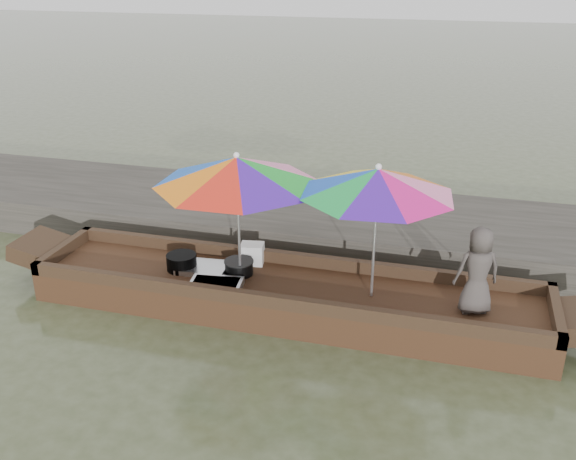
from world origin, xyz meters
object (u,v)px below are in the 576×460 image
(supply_bag, at_px, (252,254))
(umbrella_bow, at_px, (238,218))
(boat_hull, at_px, (286,297))
(vendor, at_px, (478,271))
(tray_crayfish, at_px, (215,286))
(tray_scallop, at_px, (202,268))
(cooking_pot, at_px, (182,262))
(umbrella_stern, at_px, (375,233))
(charcoal_grill, at_px, (239,268))

(supply_bag, bearing_deg, umbrella_bow, -90.77)
(boat_hull, height_order, vendor, vendor)
(tray_crayfish, distance_m, tray_scallop, 0.55)
(boat_hull, bearing_deg, tray_scallop, 175.42)
(boat_hull, relative_size, cooking_pot, 16.39)
(umbrella_stern, bearing_deg, vendor, -2.53)
(tray_scallop, xyz_separation_m, umbrella_bow, (0.52, -0.09, 0.74))
(boat_hull, distance_m, tray_crayfish, 0.85)
(tray_scallop, bearing_deg, cooking_pot, -169.31)
(vendor, bearing_deg, umbrella_stern, -22.25)
(umbrella_bow, bearing_deg, umbrella_stern, 0.00)
(umbrella_stern, bearing_deg, charcoal_grill, 176.17)
(tray_crayfish, xyz_separation_m, supply_bag, (0.19, 0.78, 0.09))
(umbrella_bow, bearing_deg, boat_hull, 0.00)
(tray_scallop, height_order, supply_bag, supply_bag)
(boat_hull, bearing_deg, charcoal_grill, 169.99)
(vendor, height_order, umbrella_bow, umbrella_bow)
(supply_bag, xyz_separation_m, vendor, (2.67, -0.48, 0.36))
(cooking_pot, xyz_separation_m, vendor, (3.45, -0.09, 0.39))
(charcoal_grill, xyz_separation_m, supply_bag, (0.06, 0.32, 0.05))
(cooking_pot, relative_size, charcoal_grill, 1.09)
(boat_hull, bearing_deg, vendor, -1.33)
(charcoal_grill, height_order, supply_bag, supply_bag)
(cooking_pot, xyz_separation_m, tray_scallop, (0.25, 0.05, -0.07))
(umbrella_bow, bearing_deg, cooking_pot, 177.08)
(cooking_pot, distance_m, supply_bag, 0.87)
(cooking_pot, distance_m, tray_crayfish, 0.71)
(charcoal_grill, bearing_deg, cooking_pot, -174.49)
(cooking_pot, relative_size, tray_crayfish, 0.61)
(cooking_pot, relative_size, umbrella_stern, 0.22)
(cooking_pot, height_order, charcoal_grill, cooking_pot)
(vendor, height_order, umbrella_stern, umbrella_stern)
(tray_crayfish, bearing_deg, supply_bag, 76.49)
(charcoal_grill, relative_size, umbrella_bow, 0.18)
(supply_bag, xyz_separation_m, umbrella_stern, (1.56, -0.43, 0.65))
(supply_bag, bearing_deg, tray_crayfish, -103.51)
(tray_scallop, relative_size, supply_bag, 2.13)
(umbrella_bow, distance_m, umbrella_stern, 1.57)
(cooking_pot, height_order, tray_crayfish, cooking_pot)
(boat_hull, xyz_separation_m, charcoal_grill, (-0.62, 0.11, 0.25))
(boat_hull, bearing_deg, supply_bag, 142.06)
(boat_hull, distance_m, umbrella_stern, 1.38)
(tray_scallop, relative_size, umbrella_stern, 0.35)
(vendor, bearing_deg, tray_scallop, -22.15)
(charcoal_grill, bearing_deg, vendor, -3.30)
(boat_hull, xyz_separation_m, umbrella_stern, (1.01, 0.00, 0.95))
(tray_crayfish, distance_m, umbrella_bow, 0.83)
(tray_crayfish, relative_size, vendor, 0.61)
(umbrella_bow, relative_size, umbrella_stern, 1.12)
(boat_hull, xyz_separation_m, tray_scallop, (-1.08, 0.09, 0.21))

